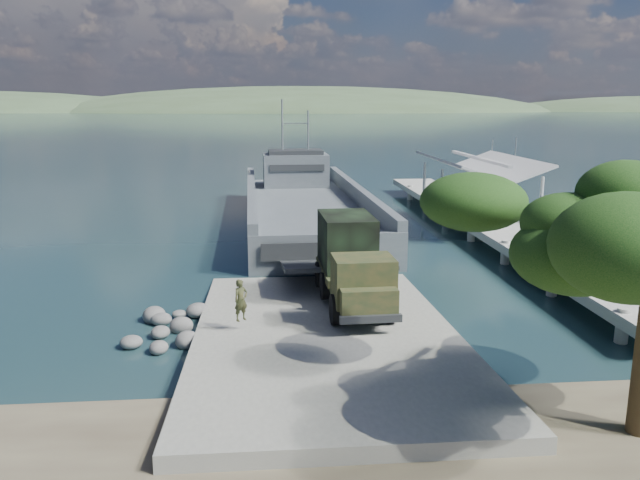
{
  "coord_description": "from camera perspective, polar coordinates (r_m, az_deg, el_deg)",
  "views": [
    {
      "loc": [
        -2.18,
        -23.6,
        9.14
      ],
      "look_at": [
        0.39,
        6.0,
        2.51
      ],
      "focal_mm": 35.0,
      "sensor_mm": 36.0,
      "label": 1
    }
  ],
  "objects": [
    {
      "name": "landing_craft",
      "position": [
        47.36,
        -1.36,
        2.46
      ],
      "size": [
        9.37,
        34.13,
        10.07
      ],
      "rotation": [
        0.0,
        0.0,
        0.03
      ],
      "color": "#4B5459",
      "rests_on": "ground"
    },
    {
      "name": "overhang_tree",
      "position": [
        17.94,
        26.55,
        1.63
      ],
      "size": [
        8.44,
        7.78,
        7.67
      ],
      "color": "#392B17",
      "rests_on": "ground"
    },
    {
      "name": "boat_ramp",
      "position": [
        24.39,
        0.51,
        -8.8
      ],
      "size": [
        10.0,
        18.0,
        0.5
      ],
      "primitive_type": "cube",
      "color": "gray",
      "rests_on": "ground"
    },
    {
      "name": "sailboat_near",
      "position": [
        57.39,
        17.15,
        3.19
      ],
      "size": [
        3.04,
        5.41,
        6.33
      ],
      "rotation": [
        0.0,
        0.0,
        -0.31
      ],
      "color": "#BBBBBB",
      "rests_on": "ground"
    },
    {
      "name": "distant_headlands",
      "position": [
        586.0,
        0.14,
        11.68
      ],
      "size": [
        1000.0,
        240.0,
        48.0
      ],
      "primitive_type": null,
      "color": "#3C5133",
      "rests_on": "ground"
    },
    {
      "name": "soldier",
      "position": [
        24.26,
        -7.22,
        -6.35
      ],
      "size": [
        0.71,
        0.67,
        1.62
      ],
      "primitive_type": "imported",
      "rotation": [
        0.0,
        0.0,
        0.63
      ],
      "color": "#22331C",
      "rests_on": "boat_ramp"
    },
    {
      "name": "ground",
      "position": [
        25.4,
        0.29,
        -8.51
      ],
      "size": [
        1400.0,
        1400.0,
        0.0
      ],
      "primitive_type": "plane",
      "color": "#183739",
      "rests_on": "ground"
    },
    {
      "name": "sailboat_far",
      "position": [
        60.24,
        15.22,
        3.7
      ],
      "size": [
        2.81,
        4.99,
        5.84
      ],
      "rotation": [
        0.0,
        0.0,
        -0.32
      ],
      "color": "#BBBBBB",
      "rests_on": "ground"
    },
    {
      "name": "shoreline_rocks",
      "position": [
        26.09,
        -13.65,
        -8.31
      ],
      "size": [
        3.2,
        5.6,
        0.9
      ],
      "primitive_type": null,
      "color": "#50504D",
      "rests_on": "ground"
    },
    {
      "name": "pier",
      "position": [
        45.64,
        14.55,
        2.66
      ],
      "size": [
        6.4,
        44.0,
        6.1
      ],
      "color": "gray",
      "rests_on": "ground"
    },
    {
      "name": "military_truck",
      "position": [
        27.19,
        2.91,
        -2.0
      ],
      "size": [
        2.8,
        7.92,
        3.63
      ],
      "rotation": [
        0.0,
        0.0,
        0.03
      ],
      "color": "black",
      "rests_on": "boat_ramp"
    }
  ]
}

